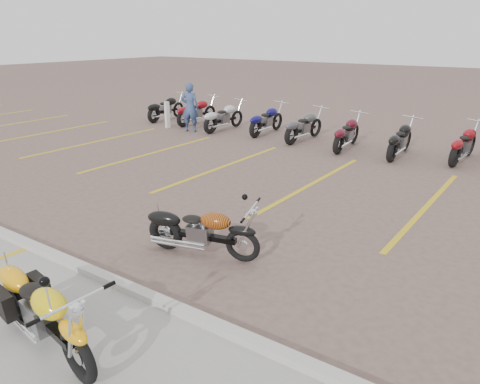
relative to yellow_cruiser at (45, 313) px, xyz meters
The scene contains 8 objects.
ground 3.42m from the yellow_cruiser, 95.68° to the left, with size 100.00×100.00×0.00m, color #715B51.
curb 1.46m from the yellow_cruiser, 103.75° to the left, with size 60.00×0.18×0.12m, color #ADAAA3.
parking_stripes 7.39m from the yellow_cruiser, 92.61° to the left, with size 38.00×5.50×0.01m, color gold, non-canonical shape.
yellow_cruiser is the anchor object (origin of this frame).
flame_cruiser 2.88m from the yellow_cruiser, 91.72° to the left, with size 1.95×0.60×0.82m.
person_a 12.68m from the yellow_cruiser, 123.46° to the left, with size 0.65×0.43×1.79m, color navy.
bollard 13.38m from the yellow_cruiser, 127.66° to the left, with size 0.15×0.15×1.00m, color silver.
bg_bike_row 11.54m from the yellow_cruiser, 91.53° to the left, with size 18.81×2.01×1.10m.
Camera 1 is at (4.81, -5.84, 3.48)m, focal length 35.00 mm.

